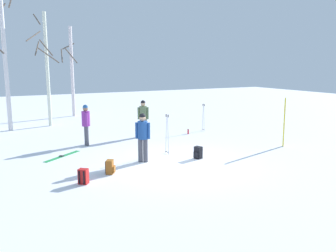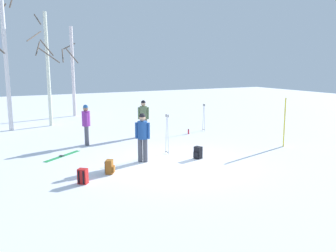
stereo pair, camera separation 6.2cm
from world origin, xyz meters
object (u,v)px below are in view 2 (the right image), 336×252
person_1 (86,122)px  backpack_2 (198,153)px  person_0 (143,134)px  backpack_1 (110,167)px  ski_poles_1 (204,116)px  backpack_0 (83,176)px  ski_poles_0 (167,133)px  birch_tree_2 (6,59)px  person_2 (143,116)px  birch_tree_3 (47,67)px  birch_tree_4 (72,71)px  water_bottle_0 (188,132)px  ski_pair_planted_0 (284,122)px  ski_pair_lying_0 (63,156)px

person_1 → backpack_2: bearing=-52.5°
person_0 → backpack_1: person_0 is taller
person_0 → ski_poles_1: (5.02, 3.85, -0.24)m
backpack_0 → person_1: bearing=74.4°
ski_poles_0 → birch_tree_2: size_ratio=0.21×
person_0 → person_2: (1.73, 3.95, 0.00)m
birch_tree_3 → birch_tree_2: bearing=-167.0°
person_1 → birch_tree_4: bearing=80.9°
person_1 → water_bottle_0: 5.07m
birch_tree_2 → birch_tree_4: birch_tree_2 is taller
person_2 → backpack_2: bearing=-87.4°
backpack_0 → ski_pair_planted_0: bearing=5.1°
birch_tree_2 → birch_tree_4: (4.01, 3.57, -0.70)m
backpack_0 → birch_tree_2: bearing=97.6°
ski_pair_lying_0 → ski_poles_0: bearing=-21.6°
water_bottle_0 → birch_tree_2: bearing=146.5°
person_0 → person_2: 4.31m
backpack_2 → backpack_1: bearing=-175.9°
person_1 → ski_pair_lying_0: bearing=-132.5°
backpack_1 → birch_tree_3: birch_tree_3 is taller
person_0 → ski_poles_1: size_ratio=1.24×
person_2 → ski_poles_1: bearing=-1.6°
person_1 → ski_poles_1: 6.13m
backpack_2 → birch_tree_4: 13.01m
ski_pair_planted_0 → backpack_1: (-7.54, -0.23, -0.79)m
birch_tree_3 → person_1: bearing=-83.8°
person_0 → backpack_1: bearing=-152.1°
ski_poles_1 → birch_tree_4: bearing=119.8°
person_1 → ski_pair_planted_0: ski_pair_planted_0 is taller
ski_poles_0 → birch_tree_4: 11.74m
birch_tree_3 → person_2: bearing=-55.9°
ski_poles_1 → backpack_2: size_ratio=3.14×
person_0 → ski_poles_0: bearing=25.5°
ski_poles_1 → backpack_0: size_ratio=3.14×
backpack_0 → birch_tree_4: 13.93m
person_0 → backpack_2: 2.15m
person_2 → backpack_1: person_2 is taller
birch_tree_4 → ski_poles_1: bearing=-60.2°
birch_tree_2 → birch_tree_4: 5.42m
birch_tree_4 → ski_pair_planted_0: bearing=-65.4°
ski_pair_planted_0 → ski_pair_lying_0: 8.89m
person_1 → backpack_0: 4.94m
backpack_0 → backpack_2: bearing=10.0°
birch_tree_3 → backpack_0: bearing=-93.9°
ski_pair_planted_0 → birch_tree_3: (-7.79, 9.53, 2.19)m
ski_pair_planted_0 → ski_poles_1: (-1.07, 4.39, -0.27)m
person_1 → birch_tree_3: birch_tree_3 is taller
birch_tree_4 → person_2: bearing=-80.1°
person_0 → birch_tree_2: birch_tree_2 is taller
person_0 → ski_pair_planted_0: size_ratio=0.85×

